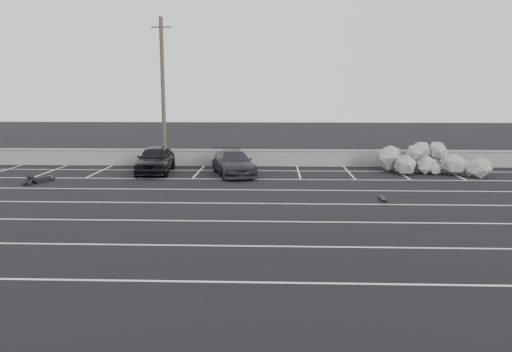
{
  "coord_description": "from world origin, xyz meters",
  "views": [
    {
      "loc": [
        2.5,
        -17.99,
        4.79
      ],
      "look_at": [
        1.71,
        4.2,
        1.0
      ],
      "focal_mm": 35.0,
      "sensor_mm": 36.0,
      "label": 1
    }
  ],
  "objects_px": {
    "car_left": "(155,159)",
    "utility_pole": "(163,93)",
    "car_right": "(234,163)",
    "person": "(43,177)",
    "skateboard": "(383,198)",
    "riprap_pile": "(430,164)",
    "trash_bin": "(388,160)"
  },
  "relations": [
    {
      "from": "riprap_pile",
      "to": "person",
      "type": "distance_m",
      "value": 21.93
    },
    {
      "from": "car_right",
      "to": "person",
      "type": "relative_size",
      "value": 1.79
    },
    {
      "from": "riprap_pile",
      "to": "person",
      "type": "height_order",
      "value": "riprap_pile"
    },
    {
      "from": "trash_bin",
      "to": "skateboard",
      "type": "bearing_deg",
      "value": -103.6
    },
    {
      "from": "car_left",
      "to": "utility_pole",
      "type": "bearing_deg",
      "value": 84.31
    },
    {
      "from": "utility_pole",
      "to": "riprap_pile",
      "type": "height_order",
      "value": "utility_pole"
    },
    {
      "from": "car_right",
      "to": "skateboard",
      "type": "bearing_deg",
      "value": -58.65
    },
    {
      "from": "car_right",
      "to": "utility_pole",
      "type": "bearing_deg",
      "value": 133.02
    },
    {
      "from": "riprap_pile",
      "to": "trash_bin",
      "type": "bearing_deg",
      "value": 134.49
    },
    {
      "from": "utility_pole",
      "to": "person",
      "type": "xyz_separation_m",
      "value": [
        -5.46,
        -5.32,
        -4.43
      ]
    },
    {
      "from": "riprap_pile",
      "to": "skateboard",
      "type": "distance_m",
      "value": 8.85
    },
    {
      "from": "car_left",
      "to": "car_right",
      "type": "bearing_deg",
      "value": -10.05
    },
    {
      "from": "car_right",
      "to": "utility_pole",
      "type": "relative_size",
      "value": 0.52
    },
    {
      "from": "trash_bin",
      "to": "riprap_pile",
      "type": "height_order",
      "value": "riprap_pile"
    },
    {
      "from": "car_left",
      "to": "utility_pole",
      "type": "distance_m",
      "value": 4.46
    },
    {
      "from": "car_right",
      "to": "utility_pole",
      "type": "distance_m",
      "value": 6.67
    },
    {
      "from": "utility_pole",
      "to": "riprap_pile",
      "type": "xyz_separation_m",
      "value": [
        16.16,
        -1.66,
        -4.15
      ]
    },
    {
      "from": "car_left",
      "to": "person",
      "type": "distance_m",
      "value": 6.24
    },
    {
      "from": "car_left",
      "to": "utility_pole",
      "type": "relative_size",
      "value": 0.51
    },
    {
      "from": "car_right",
      "to": "person",
      "type": "distance_m",
      "value": 10.39
    },
    {
      "from": "car_left",
      "to": "riprap_pile",
      "type": "height_order",
      "value": "car_left"
    },
    {
      "from": "car_right",
      "to": "person",
      "type": "bearing_deg",
      "value": 178.28
    },
    {
      "from": "car_right",
      "to": "skateboard",
      "type": "relative_size",
      "value": 5.59
    },
    {
      "from": "skateboard",
      "to": "riprap_pile",
      "type": "bearing_deg",
      "value": 63.13
    },
    {
      "from": "car_right",
      "to": "riprap_pile",
      "type": "distance_m",
      "value": 11.62
    },
    {
      "from": "utility_pole",
      "to": "trash_bin",
      "type": "xyz_separation_m",
      "value": [
        14.13,
        0.4,
        -4.2
      ]
    },
    {
      "from": "car_left",
      "to": "skateboard",
      "type": "distance_m",
      "value": 13.87
    },
    {
      "from": "riprap_pile",
      "to": "skateboard",
      "type": "height_order",
      "value": "riprap_pile"
    },
    {
      "from": "utility_pole",
      "to": "skateboard",
      "type": "height_order",
      "value": "utility_pole"
    },
    {
      "from": "skateboard",
      "to": "utility_pole",
      "type": "bearing_deg",
      "value": 144.43
    },
    {
      "from": "utility_pole",
      "to": "riprap_pile",
      "type": "bearing_deg",
      "value": -5.88
    },
    {
      "from": "utility_pole",
      "to": "car_left",
      "type": "bearing_deg",
      "value": -92.31
    }
  ]
}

